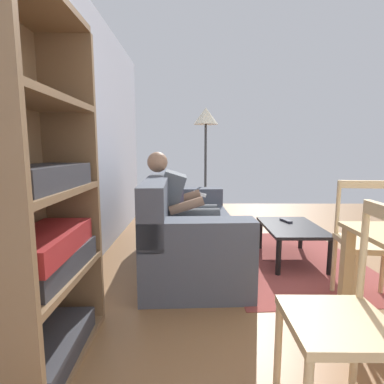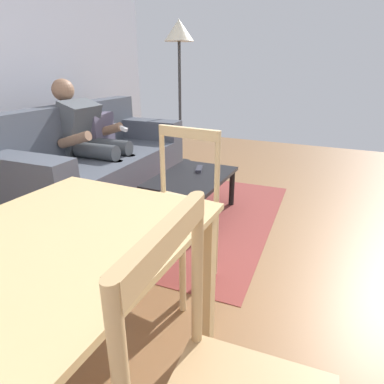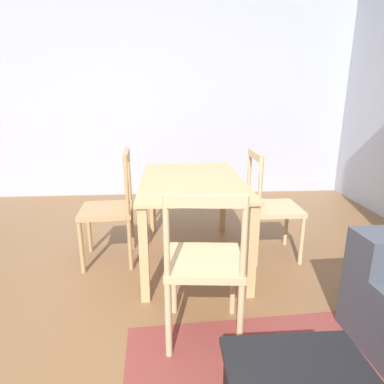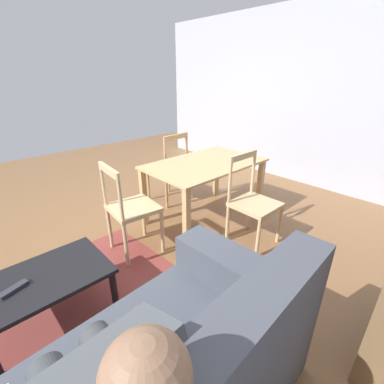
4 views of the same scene
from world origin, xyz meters
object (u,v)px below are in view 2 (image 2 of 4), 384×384
object	(u,v)px
couch	(95,164)
dining_table	(20,291)
floor_lamp	(179,45)
person_lounging	(90,138)
coffee_table	(192,181)
dining_chair_facing_couch	(174,210)
tv_remote	(199,169)

from	to	relation	value
couch	dining_table	world-z (taller)	couch
floor_lamp	dining_table	bearing A→B (deg)	-161.07
person_lounging	coffee_table	bearing A→B (deg)	-93.12
coffee_table	dining_chair_facing_couch	world-z (taller)	dining_chair_facing_couch
tv_remote	dining_table	distance (m)	2.08
coffee_table	couch	bearing A→B (deg)	86.98
couch	dining_chair_facing_couch	size ratio (longest dim) A/B	2.27
coffee_table	dining_table	bearing A→B (deg)	-171.10
floor_lamp	couch	bearing A→B (deg)	169.04
person_lounging	floor_lamp	distance (m)	1.66
tv_remote	floor_lamp	distance (m)	1.87
coffee_table	dining_chair_facing_couch	xyz separation A→B (m)	(-0.87, -0.30, 0.15)
couch	tv_remote	world-z (taller)	couch
dining_table	coffee_table	bearing A→B (deg)	8.90
person_lounging	dining_table	world-z (taller)	person_lounging
coffee_table	floor_lamp	bearing A→B (deg)	30.40
tv_remote	dining_chair_facing_couch	world-z (taller)	dining_chair_facing_couch
dining_chair_facing_couch	floor_lamp	size ratio (longest dim) A/B	0.52
tv_remote	dining_chair_facing_couch	xyz separation A→B (m)	(-1.05, -0.30, 0.08)
person_lounging	floor_lamp	xyz separation A→B (m)	(1.37, -0.30, 0.89)
couch	coffee_table	world-z (taller)	couch
person_lounging	tv_remote	bearing A→B (deg)	-84.38
floor_lamp	coffee_table	bearing A→B (deg)	-149.60
person_lounging	dining_chair_facing_couch	distance (m)	1.72
couch	dining_chair_facing_couch	world-z (taller)	dining_chair_facing_couch
dining_chair_facing_couch	floor_lamp	world-z (taller)	floor_lamp
floor_lamp	person_lounging	bearing A→B (deg)	167.70
person_lounging	tv_remote	size ratio (longest dim) A/B	6.68
dining_table	person_lounging	bearing A→B (deg)	36.54
person_lounging	dining_table	xyz separation A→B (m)	(-1.93, -1.43, 0.02)
dining_chair_facing_couch	floor_lamp	distance (m)	2.76
coffee_table	tv_remote	xyz separation A→B (m)	(0.17, 0.01, 0.06)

